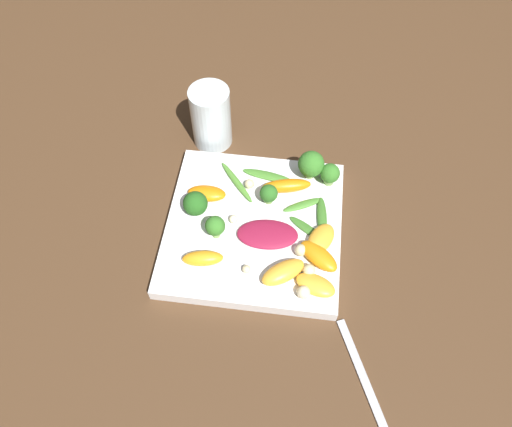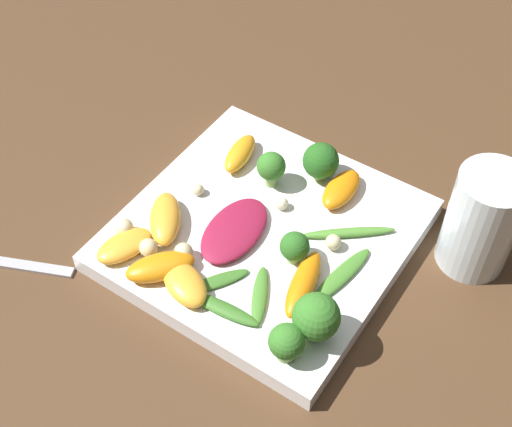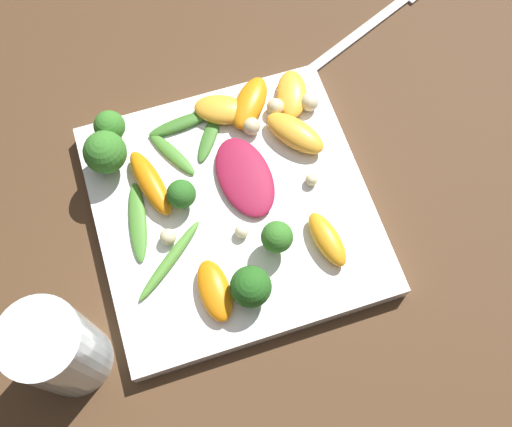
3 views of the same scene
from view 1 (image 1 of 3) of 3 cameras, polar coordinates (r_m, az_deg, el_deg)
The scene contains 28 objects.
ground_plane at distance 0.77m, azimuth -0.25°, elevation -2.00°, with size 2.40×2.40×0.00m, color #4C331E.
plate at distance 0.76m, azimuth -0.25°, elevation -1.59°, with size 0.26×0.26×0.02m.
drinking_glass at distance 0.85m, azimuth -5.16°, elevation 10.91°, with size 0.07×0.07×0.11m.
fork at distance 0.69m, azimuth 13.58°, elevation -20.85°, with size 0.19×0.09×0.01m.
radicchio_leaf_0 at distance 0.74m, azimuth 1.33°, elevation -2.40°, with size 0.06×0.09×0.01m.
orange_segment_0 at distance 0.72m, azimuth -6.11°, elevation -5.11°, with size 0.03×0.06×0.02m.
orange_segment_1 at distance 0.70m, azimuth 3.11°, elevation -6.71°, with size 0.06×0.07×0.02m.
orange_segment_2 at distance 0.78m, azimuth -5.65°, elevation 2.31°, with size 0.03×0.06×0.02m.
orange_segment_3 at distance 0.70m, azimuth 6.81°, elevation -8.13°, with size 0.05×0.06×0.02m.
orange_segment_4 at distance 0.72m, azimuth 7.16°, elevation -4.85°, with size 0.06×0.07×0.02m.
orange_segment_5 at distance 0.74m, azimuth 7.43°, elevation -2.88°, with size 0.07×0.05×0.02m.
orange_segment_6 at distance 0.78m, azimuth 3.51°, elevation 3.19°, with size 0.04×0.08×0.02m.
broccoli_floret_0 at distance 0.79m, azimuth 6.32°, elevation 5.60°, with size 0.04×0.04×0.05m.
broccoli_floret_1 at distance 0.73m, azimuth -4.69°, elevation -1.47°, with size 0.03×0.03×0.04m.
broccoli_floret_2 at distance 0.76m, azimuth 1.47°, elevation 2.26°, with size 0.03×0.03×0.03m.
broccoli_floret_3 at distance 0.75m, azimuth -6.94°, elevation 1.12°, with size 0.04×0.04×0.04m.
broccoli_floret_4 at distance 0.79m, azimuth 8.45°, elevation 4.50°, with size 0.03×0.03×0.04m.
arugula_sprig_0 at distance 0.76m, azimuth 7.55°, elevation -0.36°, with size 0.07×0.02×0.01m.
arugula_sprig_1 at distance 0.80m, azimuth 1.31°, elevation 4.35°, with size 0.03×0.08×0.01m.
arugula_sprig_2 at distance 0.75m, azimuth 5.78°, elevation -1.94°, with size 0.05×0.06×0.01m.
arugula_sprig_3 at distance 0.80m, azimuth -2.23°, elevation 3.62°, with size 0.08×0.07×0.01m.
arugula_sprig_4 at distance 0.77m, azimuth 5.40°, elevation 1.00°, with size 0.04×0.06×0.01m.
macadamia_nut_0 at distance 0.72m, azimuth 5.12°, elevation -4.20°, with size 0.02×0.02×0.02m.
macadamia_nut_1 at distance 0.71m, azimuth -0.83°, elevation -6.41°, with size 0.01×0.01×0.01m.
macadamia_nut_2 at distance 0.69m, azimuth 5.43°, elevation -8.96°, with size 0.02×0.02×0.02m.
macadamia_nut_3 at distance 0.79m, azimuth -0.76°, elevation 3.40°, with size 0.02×0.02×0.02m.
macadamia_nut_4 at distance 0.75m, azimuth -2.54°, elevation -0.35°, with size 0.01×0.01×0.01m.
macadamia_nut_5 at distance 0.71m, azimuth 6.08°, elevation -6.46°, with size 0.02×0.02×0.02m.
Camera 1 is at (0.40, 0.05, 0.66)m, focal length 35.00 mm.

